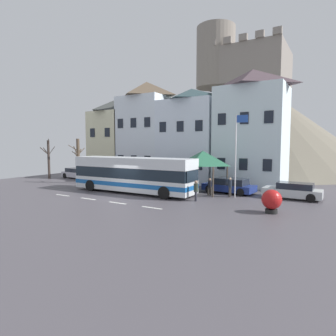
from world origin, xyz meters
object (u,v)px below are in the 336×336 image
flagpole (237,150)px  townhouse_02 (191,136)px  townhouse_01 (147,130)px  bare_tree_00 (78,160)px  parked_car_02 (229,186)px  public_bench (228,185)px  harbour_buoy (272,200)px  parked_car_01 (108,175)px  pedestrian_02 (210,187)px  bus_shelter (203,158)px  bare_tree_01 (49,159)px  pedestrian_00 (230,186)px  hilltop_castle (250,122)px  pedestrian_01 (196,190)px  townhouse_03 (251,128)px  transit_bus (133,175)px  townhouse_00 (116,138)px  parked_car_03 (293,191)px  parked_car_00 (77,173)px

flagpole → townhouse_02: bearing=136.6°
townhouse_01 → bare_tree_00: size_ratio=2.46×
townhouse_02 → parked_car_02: 9.41m
townhouse_02 → bare_tree_00: townhouse_02 is taller
public_bench → harbour_buoy: harbour_buoy is taller
parked_car_01 → pedestrian_02: 14.23m
bus_shelter → bare_tree_01: bearing=-178.2°
bare_tree_01 → pedestrian_00: bearing=-0.4°
hilltop_castle → pedestrian_01: hilltop_castle is taller
townhouse_03 → pedestrian_00: (0.26, -6.99, -4.94)m
parked_car_02 → harbour_buoy: harbour_buoy is taller
townhouse_01 → transit_bus: 11.80m
parked_car_02 → harbour_buoy: 7.36m
pedestrian_01 → flagpole: 4.62m
townhouse_03 → pedestrian_00: bearing=-87.9°
townhouse_00 → harbour_buoy: townhouse_00 is taller
parked_car_03 → pedestrian_02: pedestrian_02 is taller
pedestrian_00 → bare_tree_00: size_ratio=0.32×
parked_car_03 → bus_shelter: bearing=8.6°
transit_bus → public_bench: (6.54, 5.84, -1.09)m
pedestrian_02 → parked_car_00: bearing=172.3°
hilltop_castle → pedestrian_00: hilltop_castle is taller
townhouse_00 → bare_tree_00: size_ratio=2.10×
flagpole → bus_shelter: bearing=164.2°
flagpole → townhouse_00: bearing=158.6°
hilltop_castle → parked_car_02: size_ratio=8.41×
flagpole → hilltop_castle: bearing=103.1°
transit_bus → flagpole: bearing=14.1°
parked_car_02 → pedestrian_01: 4.82m
parked_car_01 → bare_tree_00: size_ratio=0.86×
bus_shelter → harbour_buoy: 8.52m
townhouse_01 → harbour_buoy: townhouse_01 is taller
parked_car_02 → pedestrian_01: pedestrian_01 is taller
parked_car_03 → harbour_buoy: 5.69m
bare_tree_01 → public_bench: bearing=8.4°
townhouse_00 → bare_tree_00: bearing=-76.9°
hilltop_castle → townhouse_00: bearing=-123.7°
bus_shelter → pedestrian_01: bearing=-72.9°
pedestrian_01 → bare_tree_01: (-21.38, 3.08, 1.61)m
townhouse_00 → bus_shelter: townhouse_00 is taller
harbour_buoy → parked_car_02: bearing=129.0°
townhouse_00 → bare_tree_01: townhouse_00 is taller
hilltop_castle → parked_car_02: 26.45m
public_bench → townhouse_03: bearing=73.0°
townhouse_01 → bare_tree_00: townhouse_01 is taller
flagpole → parked_car_00: bearing=173.4°
pedestrian_02 → flagpole: (2.18, 0.12, 3.08)m
transit_bus → parked_car_03: size_ratio=2.70×
transit_bus → parked_car_03: bearing=17.4°
hilltop_castle → parked_car_00: size_ratio=9.07×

